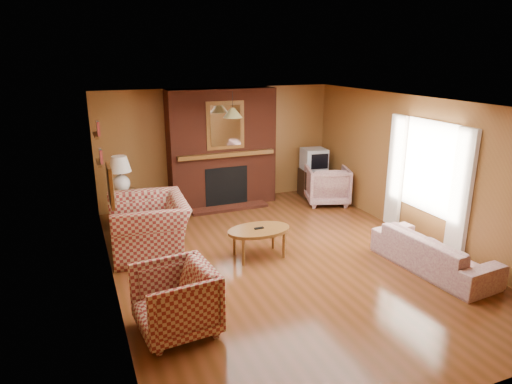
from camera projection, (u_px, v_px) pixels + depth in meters
name	position (u px, v px, depth m)	size (l,w,h in m)	color
floor	(284.00, 260.00, 7.04)	(6.50, 6.50, 0.00)	#4D2910
ceiling	(287.00, 103.00, 6.34)	(6.50, 6.50, 0.00)	white
wall_back	(218.00, 146.00, 9.57)	(6.50, 6.50, 0.00)	brown
wall_front	(454.00, 286.00, 3.81)	(6.50, 6.50, 0.00)	brown
wall_left	(108.00, 206.00, 5.79)	(6.50, 6.50, 0.00)	brown
wall_right	(421.00, 170.00, 7.59)	(6.50, 6.50, 0.00)	brown
fireplace	(222.00, 149.00, 9.34)	(2.20, 0.82, 2.40)	#4E1D11
window_right	(426.00, 177.00, 7.42)	(0.10, 1.85, 2.00)	beige
bookshelf	(99.00, 144.00, 7.36)	(0.09, 0.55, 0.71)	brown
botanical_print	(110.00, 186.00, 5.43)	(0.05, 0.40, 0.50)	brown
pendant_light	(233.00, 113.00, 8.50)	(0.36, 0.36, 0.48)	black
plaid_loveseat	(149.00, 226.00, 7.24)	(1.35, 1.18, 0.88)	maroon
plaid_armchair	(175.00, 300.00, 5.14)	(0.84, 0.87, 0.79)	maroon
floral_sofa	(433.00, 252.00, 6.68)	(1.88, 0.73, 0.55)	#C4B498
floral_armchair	(327.00, 185.00, 9.62)	(0.85, 0.88, 0.80)	#C4B498
coffee_table	(259.00, 232.00, 7.06)	(1.00, 0.62, 0.49)	brown
side_table	(123.00, 209.00, 8.36)	(0.49, 0.49, 0.65)	brown
table_lamp	(120.00, 172.00, 8.16)	(0.40, 0.40, 0.67)	silver
tv_stand	(313.00, 182.00, 10.17)	(0.55, 0.50, 0.60)	black
crt_tv	(314.00, 159.00, 10.01)	(0.55, 0.55, 0.46)	#A5A7AC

